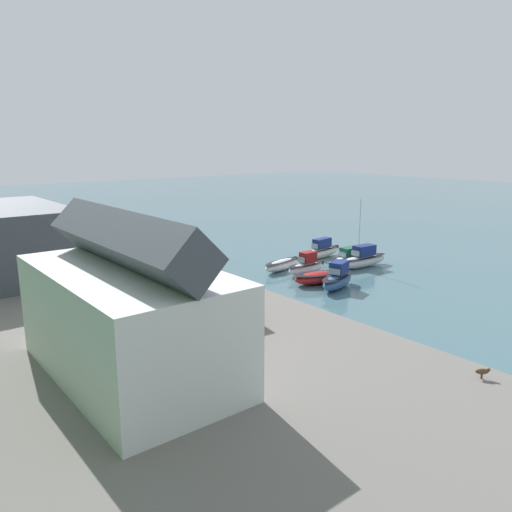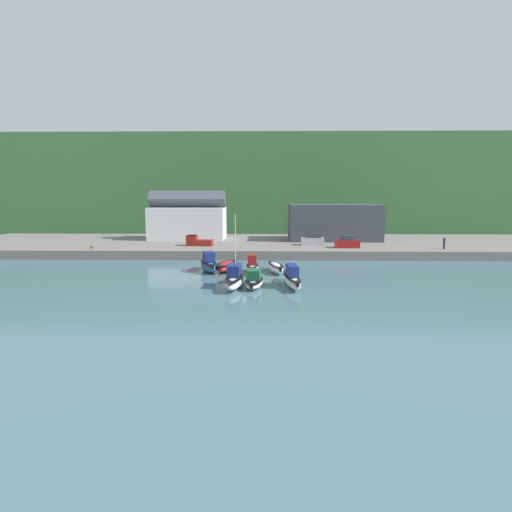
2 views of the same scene
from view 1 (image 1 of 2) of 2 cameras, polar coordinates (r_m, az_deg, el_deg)
name	(u,v)px [view 1 (image 1 of 2)]	position (r m, az deg, el deg)	size (l,w,h in m)	color
ground_plane	(329,269)	(62.10, 8.38, -1.47)	(320.00, 320.00, 0.00)	#476B75
quay_promenade	(101,312)	(45.87, -17.33, -6.08)	(118.07, 27.89, 1.51)	slate
harbor_clubhouse	(129,314)	(30.51, -14.36, -6.41)	(15.70, 8.07, 9.98)	white
yacht_club_building	(15,239)	(58.88, -25.86, 1.71)	(18.18, 9.27, 7.24)	#3D424C
moored_boat_0	(338,279)	(53.74, 9.32, -2.56)	(3.88, 6.52, 2.87)	#33568E
moored_boat_1	(319,277)	(55.29, 7.16, -2.43)	(3.82, 6.40, 1.35)	red
moored_boat_2	(307,266)	(59.01, 5.79, -1.16)	(1.63, 5.58, 2.67)	white
moored_boat_3	(282,265)	(60.70, 2.97, -0.99)	(2.89, 6.49, 1.33)	white
moored_boat_4	(362,259)	(63.41, 12.02, -0.36)	(2.51, 8.39, 8.59)	silver
moored_boat_5	(347,258)	(64.86, 10.41, -0.25)	(2.56, 6.11, 2.12)	silver
moored_boat_6	(320,251)	(67.52, 7.36, 0.56)	(2.48, 8.38, 2.66)	white
parked_car_1	(121,249)	(63.42, -15.18, 0.77)	(4.22, 1.84, 2.16)	maroon
parked_car_2	(115,261)	(57.02, -15.86, -0.59)	(4.25, 1.92, 2.16)	#B7B7BC
pickup_truck_0	(237,309)	(39.59, -2.23, -6.08)	(4.84, 2.26, 1.90)	maroon
person_on_quay	(85,229)	(78.79, -18.95, 2.93)	(0.40, 0.40, 2.14)	#232838
dog_on_quay	(483,371)	(33.00, 24.49, -11.91)	(0.74, 0.81, 0.68)	brown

